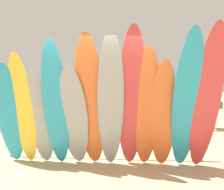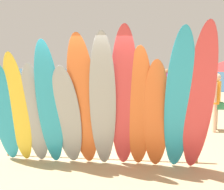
{
  "view_description": "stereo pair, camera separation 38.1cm",
  "coord_description": "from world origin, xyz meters",
  "px_view_note": "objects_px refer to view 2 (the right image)",
  "views": [
    {
      "loc": [
        0.54,
        -5.63,
        2.11
      ],
      "look_at": [
        0.0,
        2.47,
        1.05
      ],
      "focal_mm": 44.43,
      "sensor_mm": 36.0,
      "label": 1
    },
    {
      "loc": [
        0.92,
        -5.59,
        2.11
      ],
      "look_at": [
        0.0,
        2.47,
        1.05
      ],
      "focal_mm": 44.43,
      "sensor_mm": 36.0,
      "label": 2
    }
  ],
  "objects_px": {
    "surfboard_teal_3": "(49,105)",
    "surfboard_orange_9": "(156,116)",
    "surfboard_grey_2": "(35,114)",
    "beachgoer_strolling": "(216,98)",
    "beachgoer_photographing": "(7,100)",
    "beachgoer_midbeach": "(78,97)",
    "surfboard_red_11": "(199,102)",
    "beachgoer_by_water": "(167,83)",
    "surfboard_red_7": "(124,100)",
    "surfboard_grey_4": "(67,117)",
    "surfboard_orange_5": "(83,103)",
    "surfboard_grey_6": "(103,103)",
    "surfboard_rack": "(99,132)",
    "surfboard_teal_0": "(5,113)",
    "beachgoer_near_rack": "(125,90)",
    "surfboard_orange_8": "(139,109)",
    "surfboard_yellow_1": "(18,109)",
    "surfboard_teal_10": "(179,103)"
  },
  "relations": [
    {
      "from": "surfboard_teal_3",
      "to": "beachgoer_midbeach",
      "type": "xyz_separation_m",
      "value": [
        -0.25,
        3.33,
        -0.3
      ]
    },
    {
      "from": "surfboard_red_7",
      "to": "beachgoer_photographing",
      "type": "relative_size",
      "value": 1.82
    },
    {
      "from": "surfboard_grey_2",
      "to": "surfboard_red_11",
      "type": "bearing_deg",
      "value": -2.93
    },
    {
      "from": "surfboard_grey_4",
      "to": "surfboard_teal_10",
      "type": "height_order",
      "value": "surfboard_teal_10"
    },
    {
      "from": "surfboard_orange_5",
      "to": "surfboard_teal_10",
      "type": "relative_size",
      "value": 0.96
    },
    {
      "from": "surfboard_grey_2",
      "to": "surfboard_red_11",
      "type": "relative_size",
      "value": 0.74
    },
    {
      "from": "beachgoer_near_rack",
      "to": "surfboard_orange_8",
      "type": "bearing_deg",
      "value": 91.62
    },
    {
      "from": "surfboard_orange_9",
      "to": "beachgoer_near_rack",
      "type": "xyz_separation_m",
      "value": [
        -0.92,
        5.28,
        -0.12
      ]
    },
    {
      "from": "surfboard_teal_3",
      "to": "surfboard_orange_9",
      "type": "distance_m",
      "value": 2.03
    },
    {
      "from": "surfboard_rack",
      "to": "beachgoer_midbeach",
      "type": "distance_m",
      "value": 3.01
    },
    {
      "from": "surfboard_teal_0",
      "to": "surfboard_grey_6",
      "type": "bearing_deg",
      "value": -7.39
    },
    {
      "from": "surfboard_orange_8",
      "to": "beachgoer_midbeach",
      "type": "bearing_deg",
      "value": 119.31
    },
    {
      "from": "surfboard_teal_0",
      "to": "surfboard_red_11",
      "type": "height_order",
      "value": "surfboard_red_11"
    },
    {
      "from": "surfboard_grey_4",
      "to": "surfboard_orange_5",
      "type": "bearing_deg",
      "value": -3.76
    },
    {
      "from": "surfboard_grey_4",
      "to": "surfboard_orange_5",
      "type": "height_order",
      "value": "surfboard_orange_5"
    },
    {
      "from": "surfboard_teal_0",
      "to": "surfboard_red_11",
      "type": "relative_size",
      "value": 0.73
    },
    {
      "from": "surfboard_orange_9",
      "to": "beachgoer_midbeach",
      "type": "distance_m",
      "value": 3.97
    },
    {
      "from": "surfboard_teal_10",
      "to": "surfboard_yellow_1",
      "type": "bearing_deg",
      "value": 175.54
    },
    {
      "from": "surfboard_grey_4",
      "to": "surfboard_grey_2",
      "type": "bearing_deg",
      "value": 179.73
    },
    {
      "from": "surfboard_rack",
      "to": "beachgoer_near_rack",
      "type": "distance_m",
      "value": 4.82
    },
    {
      "from": "surfboard_grey_2",
      "to": "beachgoer_photographing",
      "type": "xyz_separation_m",
      "value": [
        -1.91,
        2.58,
        -0.14
      ]
    },
    {
      "from": "surfboard_yellow_1",
      "to": "surfboard_grey_2",
      "type": "relative_size",
      "value": 1.1
    },
    {
      "from": "surfboard_teal_10",
      "to": "beachgoer_midbeach",
      "type": "xyz_separation_m",
      "value": [
        -2.67,
        3.42,
        -0.4
      ]
    },
    {
      "from": "surfboard_rack",
      "to": "beachgoer_by_water",
      "type": "height_order",
      "value": "beachgoer_by_water"
    },
    {
      "from": "surfboard_red_7",
      "to": "surfboard_orange_9",
      "type": "height_order",
      "value": "surfboard_red_7"
    },
    {
      "from": "surfboard_teal_3",
      "to": "beachgoer_strolling",
      "type": "bearing_deg",
      "value": 39.5
    },
    {
      "from": "surfboard_teal_3",
      "to": "surfboard_grey_4",
      "type": "distance_m",
      "value": 0.4
    },
    {
      "from": "surfboard_grey_6",
      "to": "beachgoer_by_water",
      "type": "bearing_deg",
      "value": 73.14
    },
    {
      "from": "surfboard_teal_3",
      "to": "beachgoer_by_water",
      "type": "bearing_deg",
      "value": 71.02
    },
    {
      "from": "surfboard_orange_5",
      "to": "surfboard_orange_9",
      "type": "height_order",
      "value": "surfboard_orange_5"
    },
    {
      "from": "beachgoer_midbeach",
      "to": "surfboard_orange_5",
      "type": "bearing_deg",
      "value": 173.59
    },
    {
      "from": "surfboard_teal_3",
      "to": "surfboard_orange_5",
      "type": "distance_m",
      "value": 0.66
    },
    {
      "from": "surfboard_grey_2",
      "to": "beachgoer_strolling",
      "type": "bearing_deg",
      "value": 37.57
    },
    {
      "from": "surfboard_red_7",
      "to": "surfboard_red_11",
      "type": "distance_m",
      "value": 1.34
    },
    {
      "from": "beachgoer_photographing",
      "to": "surfboard_orange_9",
      "type": "bearing_deg",
      "value": -90.57
    },
    {
      "from": "surfboard_grey_2",
      "to": "surfboard_red_7",
      "type": "bearing_deg",
      "value": -1.82
    },
    {
      "from": "surfboard_grey_6",
      "to": "beachgoer_near_rack",
      "type": "xyz_separation_m",
      "value": [
        0.06,
        5.42,
        -0.36
      ]
    },
    {
      "from": "beachgoer_by_water",
      "to": "beachgoer_photographing",
      "type": "bearing_deg",
      "value": 78.56
    },
    {
      "from": "surfboard_orange_5",
      "to": "surfboard_grey_6",
      "type": "bearing_deg",
      "value": -6.0
    },
    {
      "from": "surfboard_grey_6",
      "to": "surfboard_yellow_1",
      "type": "bearing_deg",
      "value": 169.7
    },
    {
      "from": "surfboard_teal_3",
      "to": "beachgoer_photographing",
      "type": "relative_size",
      "value": 1.66
    },
    {
      "from": "surfboard_orange_5",
      "to": "beachgoer_photographing",
      "type": "distance_m",
      "value": 3.98
    },
    {
      "from": "surfboard_teal_10",
      "to": "surfboard_grey_6",
      "type": "bearing_deg",
      "value": 178.1
    },
    {
      "from": "surfboard_red_11",
      "to": "beachgoer_by_water",
      "type": "height_order",
      "value": "surfboard_red_11"
    },
    {
      "from": "surfboard_grey_2",
      "to": "beachgoer_by_water",
      "type": "relative_size",
      "value": 1.28
    },
    {
      "from": "surfboard_orange_9",
      "to": "surfboard_yellow_1",
      "type": "bearing_deg",
      "value": -177.5
    },
    {
      "from": "surfboard_teal_3",
      "to": "surfboard_orange_8",
      "type": "height_order",
      "value": "surfboard_teal_3"
    },
    {
      "from": "surfboard_teal_0",
      "to": "beachgoer_by_water",
      "type": "relative_size",
      "value": 1.28
    },
    {
      "from": "surfboard_teal_0",
      "to": "beachgoer_photographing",
      "type": "bearing_deg",
      "value": 114.66
    },
    {
      "from": "surfboard_rack",
      "to": "beachgoer_by_water",
      "type": "distance_m",
      "value": 8.29
    }
  ]
}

